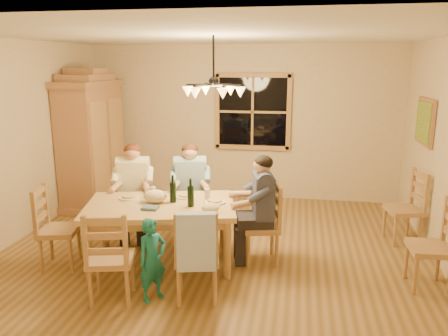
% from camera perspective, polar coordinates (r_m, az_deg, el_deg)
% --- Properties ---
extents(floor, '(5.50, 5.50, 0.00)m').
position_cam_1_polar(floor, '(5.77, -1.24, -10.86)').
color(floor, brown).
rests_on(floor, ground).
extents(ceiling, '(5.50, 5.00, 0.02)m').
position_cam_1_polar(ceiling, '(5.26, -1.40, 17.00)').
color(ceiling, white).
rests_on(ceiling, wall_back).
extents(wall_back, '(5.50, 0.02, 2.70)m').
position_cam_1_polar(wall_back, '(7.79, 2.29, 5.93)').
color(wall_back, '#C9BC8E').
rests_on(wall_back, floor).
extents(wall_left, '(0.02, 5.00, 2.70)m').
position_cam_1_polar(wall_left, '(6.47, -25.99, 2.99)').
color(wall_left, '#C9BC8E').
rests_on(wall_left, floor).
extents(window, '(1.30, 0.06, 1.30)m').
position_cam_1_polar(window, '(7.71, 3.76, 7.33)').
color(window, black).
rests_on(window, wall_back).
extents(painting, '(0.06, 0.78, 0.64)m').
position_cam_1_polar(painting, '(6.62, 24.75, 5.52)').
color(painting, '#9B6943').
rests_on(painting, wall_right).
extents(chandelier, '(0.77, 0.68, 0.71)m').
position_cam_1_polar(chandelier, '(5.26, -1.36, 10.21)').
color(chandelier, black).
rests_on(chandelier, ceiling).
extents(armoire, '(0.66, 1.40, 2.30)m').
position_cam_1_polar(armoire, '(7.70, -16.88, 3.05)').
color(armoire, '#9B6943').
rests_on(armoire, floor).
extents(dining_table, '(1.93, 1.42, 0.76)m').
position_cam_1_polar(dining_table, '(5.26, -8.29, -5.74)').
color(dining_table, tan).
rests_on(dining_table, floor).
extents(chair_far_left, '(0.52, 0.51, 0.99)m').
position_cam_1_polar(chair_far_left, '(6.20, -11.52, -6.33)').
color(chair_far_left, '#A36E48').
rests_on(chair_far_left, floor).
extents(chair_far_right, '(0.52, 0.51, 0.99)m').
position_cam_1_polar(chair_far_right, '(6.13, -4.33, -6.31)').
color(chair_far_right, '#A36E48').
rests_on(chair_far_right, floor).
extents(chair_near_left, '(0.52, 0.51, 0.99)m').
position_cam_1_polar(chair_near_left, '(4.72, -14.44, -13.09)').
color(chair_near_left, '#A36E48').
rests_on(chair_near_left, floor).
extents(chair_near_right, '(0.52, 0.51, 0.99)m').
position_cam_1_polar(chair_near_right, '(4.62, -3.55, -13.23)').
color(chair_near_right, '#A36E48').
rests_on(chair_near_right, floor).
extents(chair_end_left, '(0.51, 0.52, 0.99)m').
position_cam_1_polar(chair_end_left, '(5.63, -20.63, -9.05)').
color(chair_end_left, '#A36E48').
rests_on(chair_end_left, floor).
extents(chair_end_right, '(0.51, 0.52, 0.99)m').
position_cam_1_polar(chair_end_right, '(5.42, 4.82, -9.10)').
color(chair_end_right, '#A36E48').
rests_on(chair_end_right, floor).
extents(adult_woman, '(0.46, 0.49, 0.87)m').
position_cam_1_polar(adult_woman, '(6.04, -11.76, -1.53)').
color(adult_woman, '#F0ECBA').
rests_on(adult_woman, floor).
extents(adult_plaid_man, '(0.46, 0.49, 0.87)m').
position_cam_1_polar(adult_plaid_man, '(5.97, -4.43, -1.45)').
color(adult_plaid_man, '#316888').
rests_on(adult_plaid_man, floor).
extents(adult_slate_man, '(0.49, 0.46, 0.87)m').
position_cam_1_polar(adult_slate_man, '(5.23, 4.93, -3.65)').
color(adult_slate_man, '#3B405E').
rests_on(adult_slate_man, floor).
extents(towel, '(0.39, 0.18, 0.58)m').
position_cam_1_polar(towel, '(4.28, -3.65, -9.63)').
color(towel, '#B1C6F0').
rests_on(towel, chair_near_right).
extents(wine_bottle_a, '(0.08, 0.08, 0.33)m').
position_cam_1_polar(wine_bottle_a, '(5.24, -6.70, -2.72)').
color(wine_bottle_a, black).
rests_on(wine_bottle_a, dining_table).
extents(wine_bottle_b, '(0.08, 0.08, 0.33)m').
position_cam_1_polar(wine_bottle_b, '(5.07, -4.38, -3.21)').
color(wine_bottle_b, black).
rests_on(wine_bottle_b, dining_table).
extents(plate_woman, '(0.26, 0.26, 0.02)m').
position_cam_1_polar(plate_woman, '(5.51, -12.24, -3.79)').
color(plate_woman, white).
rests_on(plate_woman, dining_table).
extents(plate_plaid, '(0.26, 0.26, 0.02)m').
position_cam_1_polar(plate_plaid, '(5.46, -5.08, -3.70)').
color(plate_plaid, white).
rests_on(plate_plaid, dining_table).
extents(plate_slate, '(0.26, 0.26, 0.02)m').
position_cam_1_polar(plate_slate, '(5.22, -1.18, -4.45)').
color(plate_slate, white).
rests_on(plate_slate, dining_table).
extents(wine_glass_a, '(0.06, 0.06, 0.14)m').
position_cam_1_polar(wine_glass_a, '(5.46, -9.24, -3.14)').
color(wine_glass_a, silver).
rests_on(wine_glass_a, dining_table).
extents(wine_glass_b, '(0.06, 0.06, 0.14)m').
position_cam_1_polar(wine_glass_b, '(5.31, -2.20, -3.47)').
color(wine_glass_b, silver).
rests_on(wine_glass_b, dining_table).
extents(cap, '(0.20, 0.20, 0.11)m').
position_cam_1_polar(cap, '(4.88, -1.79, -5.21)').
color(cap, beige).
rests_on(cap, dining_table).
extents(napkin, '(0.21, 0.18, 0.03)m').
position_cam_1_polar(napkin, '(5.07, -9.62, -5.16)').
color(napkin, '#476282').
rests_on(napkin, dining_table).
extents(cloth_bundle, '(0.28, 0.22, 0.15)m').
position_cam_1_polar(cloth_bundle, '(5.28, -9.01, -3.65)').
color(cloth_bundle, beige).
rests_on(cloth_bundle, dining_table).
extents(child, '(0.36, 0.38, 0.88)m').
position_cam_1_polar(child, '(4.58, -9.33, -11.76)').
color(child, '#1A7575').
rests_on(child, floor).
extents(chair_spare_front, '(0.44, 0.46, 0.99)m').
position_cam_1_polar(chair_spare_front, '(5.29, 25.10, -10.95)').
color(chair_spare_front, '#A36E48').
rests_on(chair_spare_front, floor).
extents(chair_spare_back, '(0.51, 0.52, 0.99)m').
position_cam_1_polar(chair_spare_back, '(6.44, 22.26, -6.35)').
color(chair_spare_back, '#A36E48').
rests_on(chair_spare_back, floor).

